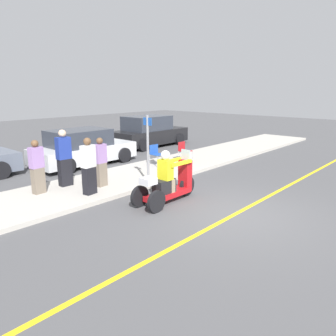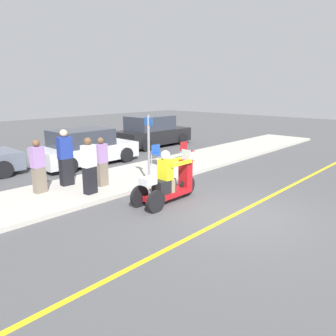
{
  "view_description": "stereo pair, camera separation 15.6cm",
  "coord_description": "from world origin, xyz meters",
  "px_view_note": "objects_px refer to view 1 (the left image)",
  "views": [
    {
      "loc": [
        -7.0,
        -3.96,
        3.12
      ],
      "look_at": [
        -0.46,
        1.9,
        0.99
      ],
      "focal_mm": 35.0,
      "sensor_mm": 36.0,
      "label": 1
    },
    {
      "loc": [
        -6.9,
        -4.08,
        3.12
      ],
      "look_at": [
        -0.46,
        1.9,
        0.99
      ],
      "focal_mm": 35.0,
      "sensor_mm": 36.0,
      "label": 2
    }
  ],
  "objects_px": {
    "spectator_near_curb": "(101,163)",
    "parked_car_lot_left": "(149,132)",
    "spectator_by_tree": "(64,159)",
    "parked_car_lot_far": "(82,148)",
    "motorcycle_trike": "(168,184)",
    "folding_chair_curbside": "(184,149)",
    "spectator_mid_group": "(89,167)",
    "street_sign": "(148,147)",
    "spectator_with_child": "(37,168)",
    "folding_chair_set_back": "(156,153)"
  },
  "relations": [
    {
      "from": "folding_chair_curbside",
      "to": "street_sign",
      "type": "height_order",
      "value": "street_sign"
    },
    {
      "from": "spectator_mid_group",
      "to": "spectator_by_tree",
      "type": "xyz_separation_m",
      "value": [
        -0.01,
        1.29,
        0.06
      ]
    },
    {
      "from": "motorcycle_trike",
      "to": "spectator_mid_group",
      "type": "distance_m",
      "value": 2.36
    },
    {
      "from": "parked_car_lot_far",
      "to": "parked_car_lot_left",
      "type": "xyz_separation_m",
      "value": [
        5.14,
        1.2,
        0.08
      ]
    },
    {
      "from": "spectator_mid_group",
      "to": "motorcycle_trike",
      "type": "bearing_deg",
      "value": -57.53
    },
    {
      "from": "spectator_near_curb",
      "to": "parked_car_lot_left",
      "type": "height_order",
      "value": "parked_car_lot_left"
    },
    {
      "from": "spectator_near_curb",
      "to": "parked_car_lot_far",
      "type": "height_order",
      "value": "spectator_near_curb"
    },
    {
      "from": "motorcycle_trike",
      "to": "spectator_with_child",
      "type": "relative_size",
      "value": 1.41
    },
    {
      "from": "motorcycle_trike",
      "to": "spectator_mid_group",
      "type": "bearing_deg",
      "value": 122.47
    },
    {
      "from": "spectator_with_child",
      "to": "street_sign",
      "type": "xyz_separation_m",
      "value": [
        2.96,
        -1.59,
        0.43
      ]
    },
    {
      "from": "spectator_with_child",
      "to": "folding_chair_curbside",
      "type": "bearing_deg",
      "value": -3.42
    },
    {
      "from": "folding_chair_set_back",
      "to": "spectator_by_tree",
      "type": "bearing_deg",
      "value": 178.15
    },
    {
      "from": "motorcycle_trike",
      "to": "spectator_near_curb",
      "type": "relative_size",
      "value": 1.45
    },
    {
      "from": "spectator_with_child",
      "to": "spectator_mid_group",
      "type": "bearing_deg",
      "value": -50.48
    },
    {
      "from": "spectator_by_tree",
      "to": "parked_car_lot_far",
      "type": "distance_m",
      "value": 3.51
    },
    {
      "from": "spectator_mid_group",
      "to": "folding_chair_curbside",
      "type": "relative_size",
      "value": 2.03
    },
    {
      "from": "spectator_near_curb",
      "to": "street_sign",
      "type": "height_order",
      "value": "street_sign"
    },
    {
      "from": "folding_chair_set_back",
      "to": "street_sign",
      "type": "relative_size",
      "value": 0.37
    },
    {
      "from": "parked_car_lot_left",
      "to": "spectator_by_tree",
      "type": "bearing_deg",
      "value": -153.36
    },
    {
      "from": "spectator_by_tree",
      "to": "street_sign",
      "type": "distance_m",
      "value": 2.65
    },
    {
      "from": "spectator_near_curb",
      "to": "folding_chair_set_back",
      "type": "xyz_separation_m",
      "value": [
        3.28,
        0.76,
        -0.24
      ]
    },
    {
      "from": "spectator_by_tree",
      "to": "spectator_near_curb",
      "type": "bearing_deg",
      "value": -50.84
    },
    {
      "from": "folding_chair_set_back",
      "to": "street_sign",
      "type": "bearing_deg",
      "value": -141.71
    },
    {
      "from": "spectator_near_curb",
      "to": "parked_car_lot_far",
      "type": "bearing_deg",
      "value": 64.56
    },
    {
      "from": "spectator_by_tree",
      "to": "folding_chair_curbside",
      "type": "bearing_deg",
      "value": -5.33
    },
    {
      "from": "spectator_mid_group",
      "to": "spectator_with_child",
      "type": "height_order",
      "value": "spectator_mid_group"
    },
    {
      "from": "motorcycle_trike",
      "to": "spectator_by_tree",
      "type": "bearing_deg",
      "value": 111.13
    },
    {
      "from": "spectator_by_tree",
      "to": "parked_car_lot_far",
      "type": "bearing_deg",
      "value": 47.24
    },
    {
      "from": "spectator_mid_group",
      "to": "spectator_by_tree",
      "type": "relative_size",
      "value": 0.93
    },
    {
      "from": "spectator_mid_group",
      "to": "spectator_with_child",
      "type": "distance_m",
      "value": 1.52
    },
    {
      "from": "parked_car_lot_far",
      "to": "spectator_by_tree",
      "type": "bearing_deg",
      "value": -132.76
    },
    {
      "from": "parked_car_lot_far",
      "to": "street_sign",
      "type": "height_order",
      "value": "street_sign"
    },
    {
      "from": "spectator_near_curb",
      "to": "spectator_with_child",
      "type": "distance_m",
      "value": 1.85
    },
    {
      "from": "spectator_with_child",
      "to": "street_sign",
      "type": "relative_size",
      "value": 0.72
    },
    {
      "from": "spectator_with_child",
      "to": "spectator_near_curb",
      "type": "bearing_deg",
      "value": -24.64
    },
    {
      "from": "spectator_near_curb",
      "to": "parked_car_lot_far",
      "type": "xyz_separation_m",
      "value": [
        1.65,
        3.46,
        -0.16
      ]
    },
    {
      "from": "parked_car_lot_left",
      "to": "parked_car_lot_far",
      "type": "bearing_deg",
      "value": -166.82
    },
    {
      "from": "motorcycle_trike",
      "to": "parked_car_lot_left",
      "type": "height_order",
      "value": "parked_car_lot_left"
    },
    {
      "from": "parked_car_lot_far",
      "to": "spectator_mid_group",
      "type": "bearing_deg",
      "value": -121.49
    },
    {
      "from": "motorcycle_trike",
      "to": "parked_car_lot_left",
      "type": "relative_size",
      "value": 0.51
    },
    {
      "from": "spectator_with_child",
      "to": "street_sign",
      "type": "height_order",
      "value": "street_sign"
    },
    {
      "from": "folding_chair_curbside",
      "to": "parked_car_lot_left",
      "type": "relative_size",
      "value": 0.19
    },
    {
      "from": "spectator_mid_group",
      "to": "parked_car_lot_far",
      "type": "xyz_separation_m",
      "value": [
        2.36,
        3.86,
        -0.22
      ]
    },
    {
      "from": "folding_chair_curbside",
      "to": "spectator_by_tree",
      "type": "bearing_deg",
      "value": 174.67
    },
    {
      "from": "motorcycle_trike",
      "to": "street_sign",
      "type": "xyz_separation_m",
      "value": [
        0.74,
        1.55,
        0.78
      ]
    },
    {
      "from": "spectator_near_curb",
      "to": "folding_chair_curbside",
      "type": "height_order",
      "value": "spectator_near_curb"
    },
    {
      "from": "spectator_near_curb",
      "to": "spectator_by_tree",
      "type": "height_order",
      "value": "spectator_by_tree"
    },
    {
      "from": "spectator_near_curb",
      "to": "folding_chair_set_back",
      "type": "distance_m",
      "value": 3.37
    },
    {
      "from": "motorcycle_trike",
      "to": "street_sign",
      "type": "height_order",
      "value": "street_sign"
    },
    {
      "from": "motorcycle_trike",
      "to": "folding_chair_set_back",
      "type": "xyz_separation_m",
      "value": [
        2.75,
        3.13,
        0.08
      ]
    }
  ]
}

